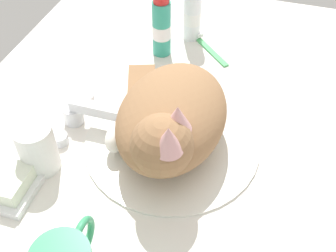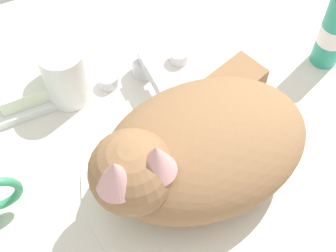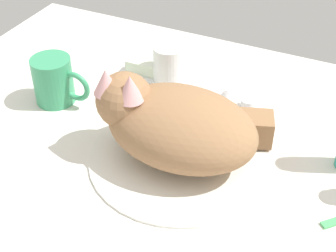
% 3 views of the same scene
% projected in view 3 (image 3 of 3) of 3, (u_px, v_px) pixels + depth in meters
% --- Properties ---
extents(ground_plane, '(1.10, 0.83, 0.03)m').
position_uv_depth(ground_plane, '(180.00, 165.00, 0.83)').
color(ground_plane, silver).
extents(sink_basin, '(0.30, 0.30, 0.01)m').
position_uv_depth(sink_basin, '(181.00, 156.00, 0.82)').
color(sink_basin, silver).
rests_on(sink_basin, ground_plane).
extents(faucet, '(0.14, 0.11, 0.05)m').
position_uv_depth(faucet, '(218.00, 94.00, 0.92)').
color(faucet, silver).
rests_on(faucet, ground_plane).
extents(cat, '(0.27, 0.21, 0.15)m').
position_uv_depth(cat, '(174.00, 122.00, 0.78)').
color(cat, '#936B47').
rests_on(cat, sink_basin).
extents(coffee_mug, '(0.12, 0.07, 0.09)m').
position_uv_depth(coffee_mug, '(55.00, 81.00, 0.92)').
color(coffee_mug, '#389966').
rests_on(coffee_mug, ground_plane).
extents(rinse_cup, '(0.06, 0.06, 0.09)m').
position_uv_depth(rinse_cup, '(169.00, 67.00, 0.96)').
color(rinse_cup, white).
rests_on(rinse_cup, ground_plane).
extents(soap_dish, '(0.09, 0.06, 0.01)m').
position_uv_depth(soap_dish, '(145.00, 73.00, 1.02)').
color(soap_dish, white).
rests_on(soap_dish, ground_plane).
extents(soap_bar, '(0.07, 0.05, 0.03)m').
position_uv_depth(soap_bar, '(145.00, 65.00, 1.00)').
color(soap_bar, silver).
rests_on(soap_bar, soap_dish).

